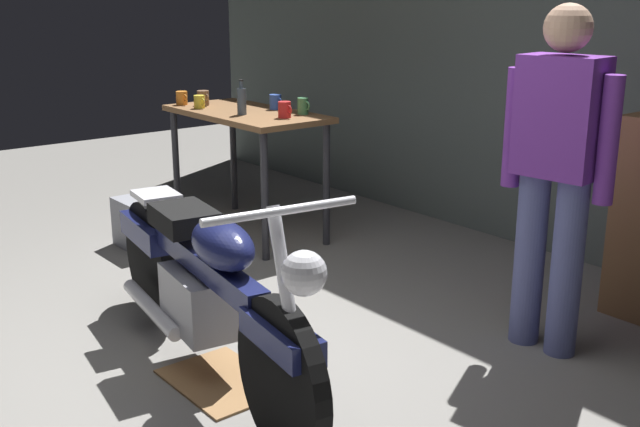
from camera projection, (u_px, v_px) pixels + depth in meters
name	position (u px, v px, depth m)	size (l,w,h in m)	color
ground_plane	(204.00, 373.00, 3.60)	(12.00, 12.00, 0.00)	gray
back_wall	(578.00, 19.00, 4.86)	(8.00, 0.12, 3.10)	#56605B
workbench	(246.00, 127.00, 5.51)	(1.30, 0.64, 0.90)	brown
motorcycle	(203.00, 283.00, 3.48)	(2.17, 0.66, 1.00)	black
person_standing	(556.00, 166.00, 3.62)	(0.57, 0.26, 1.67)	slate
drip_tray	(222.00, 381.00, 3.52)	(0.56, 0.40, 0.01)	olive
storage_bin	(146.00, 223.00, 5.34)	(0.44, 0.32, 0.34)	gray
mug_yellow_tall	(200.00, 102.00, 5.59)	(0.11, 0.08, 0.09)	yellow
mug_red_diner	(285.00, 110.00, 5.17)	(0.12, 0.09, 0.11)	red
mug_brown_stoneware	(203.00, 98.00, 5.73)	(0.12, 0.09, 0.11)	brown
mug_blue_enamel	(276.00, 102.00, 5.54)	(0.12, 0.09, 0.11)	#2D51AD
mug_green_speckled	(303.00, 106.00, 5.31)	(0.11, 0.08, 0.11)	#3D7F4C
mug_orange_travel	(182.00, 98.00, 5.77)	(0.12, 0.08, 0.10)	orange
bottle	(242.00, 101.00, 5.29)	(0.06, 0.06, 0.24)	#3F4C59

